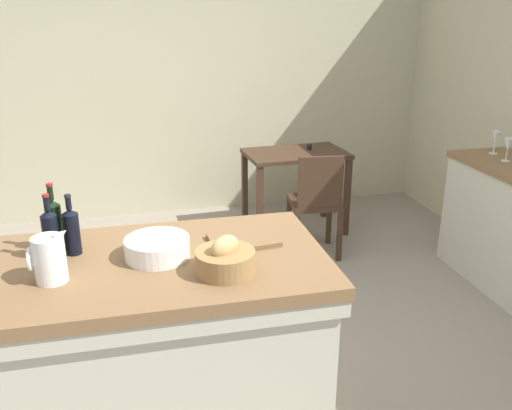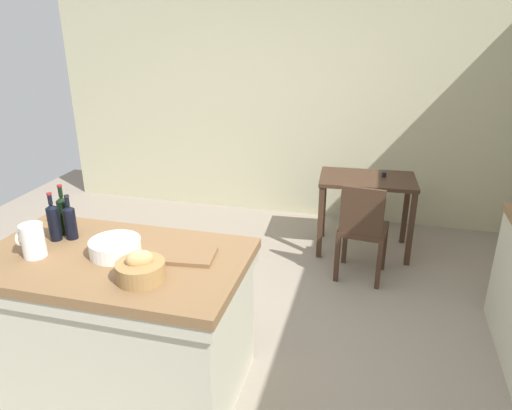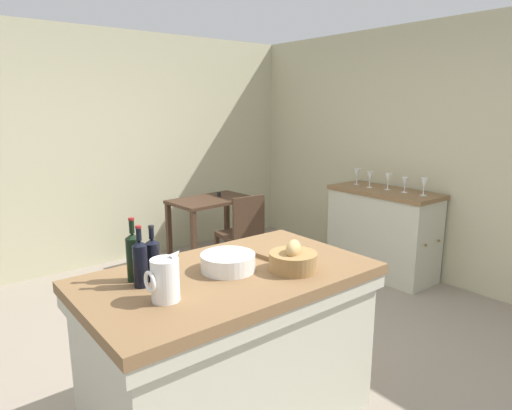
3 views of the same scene
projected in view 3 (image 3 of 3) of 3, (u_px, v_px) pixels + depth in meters
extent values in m
plane|color=gray|center=(230.00, 359.00, 3.20)|extent=(6.76, 6.76, 0.00)
cube|color=#B7B28E|center=(92.00, 150.00, 4.90)|extent=(5.32, 0.12, 2.60)
cube|color=#B7B28E|center=(439.00, 154.00, 4.50)|extent=(0.12, 5.20, 2.60)
cube|color=brown|center=(229.00, 277.00, 2.39)|extent=(1.55, 0.91, 0.06)
cube|color=#BCBAA3|center=(229.00, 289.00, 2.40)|extent=(1.53, 0.89, 0.08)
cube|color=#BCBAA3|center=(230.00, 354.00, 2.49)|extent=(1.47, 0.83, 0.85)
cube|color=brown|center=(385.00, 192.00, 4.66)|extent=(0.52, 1.15, 0.04)
cube|color=#BCBAA3|center=(382.00, 234.00, 4.76)|extent=(0.49, 1.12, 0.88)
sphere|color=brown|center=(426.00, 245.00, 4.24)|extent=(0.03, 0.03, 0.03)
sphere|color=brown|center=(439.00, 241.00, 4.38)|extent=(0.03, 0.03, 0.03)
cube|color=#3D281C|center=(211.00, 200.00, 5.00)|extent=(0.93, 0.62, 0.04)
cube|color=#3D281C|center=(194.00, 245.00, 4.64)|extent=(0.05, 0.05, 0.73)
cube|color=#3D281C|center=(253.00, 230.00, 5.18)|extent=(0.05, 0.05, 0.73)
cube|color=#3D281C|center=(169.00, 235.00, 4.99)|extent=(0.05, 0.05, 0.73)
cube|color=#3D281C|center=(227.00, 222.00, 5.54)|extent=(0.05, 0.05, 0.73)
cylinder|color=black|center=(219.00, 194.00, 5.13)|extent=(0.04, 0.04, 0.05)
cube|color=#3D281C|center=(240.00, 235.00, 4.67)|extent=(0.44, 0.44, 0.04)
cube|color=#3D281C|center=(249.00, 217.00, 4.47)|extent=(0.36, 0.07, 0.42)
cube|color=#3D281C|center=(246.00, 249.00, 4.96)|extent=(0.04, 0.04, 0.44)
cube|color=#3D281C|center=(217.00, 255.00, 4.78)|extent=(0.04, 0.04, 0.44)
cube|color=#3D281C|center=(264.00, 258.00, 4.67)|extent=(0.04, 0.04, 0.44)
cube|color=#3D281C|center=(234.00, 265.00, 4.48)|extent=(0.04, 0.04, 0.44)
cylinder|color=white|center=(165.00, 280.00, 2.02)|extent=(0.13, 0.13, 0.20)
cone|color=white|center=(176.00, 254.00, 2.03)|extent=(0.07, 0.04, 0.06)
torus|color=white|center=(150.00, 282.00, 1.97)|extent=(0.02, 0.10, 0.10)
cylinder|color=white|center=(228.00, 262.00, 2.40)|extent=(0.30, 0.30, 0.09)
cylinder|color=olive|center=(293.00, 262.00, 2.40)|extent=(0.26, 0.26, 0.10)
ellipsoid|color=tan|center=(293.00, 249.00, 2.38)|extent=(0.16, 0.14, 0.10)
cube|color=brown|center=(277.00, 250.00, 2.71)|extent=(0.34, 0.26, 0.02)
cylinder|color=black|center=(153.00, 262.00, 2.26)|extent=(0.07, 0.07, 0.20)
cone|color=black|center=(152.00, 241.00, 2.23)|extent=(0.07, 0.07, 0.02)
cylinder|color=black|center=(151.00, 232.00, 2.22)|extent=(0.03, 0.03, 0.07)
cylinder|color=black|center=(151.00, 227.00, 2.22)|extent=(0.03, 0.03, 0.01)
cylinder|color=black|center=(134.00, 259.00, 2.25)|extent=(0.07, 0.07, 0.22)
cone|color=black|center=(132.00, 236.00, 2.22)|extent=(0.07, 0.07, 0.03)
cylinder|color=black|center=(132.00, 226.00, 2.21)|extent=(0.03, 0.03, 0.08)
cylinder|color=maroon|center=(131.00, 219.00, 2.20)|extent=(0.03, 0.03, 0.01)
cylinder|color=black|center=(141.00, 266.00, 2.17)|extent=(0.07, 0.07, 0.21)
cone|color=black|center=(139.00, 243.00, 2.15)|extent=(0.07, 0.07, 0.02)
cylinder|color=black|center=(139.00, 233.00, 2.14)|extent=(0.03, 0.03, 0.07)
cylinder|color=maroon|center=(138.00, 227.00, 2.13)|extent=(0.03, 0.03, 0.01)
cylinder|color=white|center=(423.00, 195.00, 4.36)|extent=(0.06, 0.06, 0.00)
cylinder|color=white|center=(424.00, 192.00, 4.35)|extent=(0.01, 0.01, 0.07)
cone|color=white|center=(424.00, 183.00, 4.33)|extent=(0.07, 0.07, 0.10)
cylinder|color=white|center=(404.00, 192.00, 4.52)|extent=(0.06, 0.06, 0.00)
cylinder|color=white|center=(404.00, 189.00, 4.51)|extent=(0.01, 0.01, 0.06)
cone|color=white|center=(405.00, 182.00, 4.49)|extent=(0.07, 0.07, 0.09)
cylinder|color=white|center=(388.00, 189.00, 4.67)|extent=(0.06, 0.06, 0.00)
cylinder|color=white|center=(388.00, 186.00, 4.66)|extent=(0.01, 0.01, 0.07)
cone|color=white|center=(388.00, 178.00, 4.64)|extent=(0.07, 0.07, 0.10)
cylinder|color=white|center=(369.00, 187.00, 4.79)|extent=(0.06, 0.06, 0.00)
cylinder|color=white|center=(370.00, 184.00, 4.78)|extent=(0.01, 0.01, 0.07)
cone|color=white|center=(370.00, 176.00, 4.76)|extent=(0.07, 0.07, 0.10)
cylinder|color=white|center=(357.00, 184.00, 4.98)|extent=(0.06, 0.06, 0.00)
cylinder|color=white|center=(357.00, 181.00, 4.98)|extent=(0.01, 0.01, 0.07)
cone|color=white|center=(357.00, 173.00, 4.96)|extent=(0.07, 0.07, 0.10)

